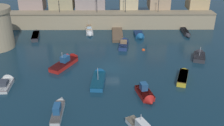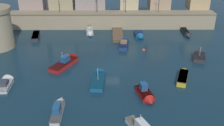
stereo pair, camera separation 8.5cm
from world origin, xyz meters
name	(u,v)px [view 1 (the left image)]	position (x,y,z in m)	size (l,w,h in m)	color
ground_plane	(112,68)	(0.00, 0.00, 0.00)	(117.59, 117.59, 0.00)	#112D3D
quay_wall	(111,20)	(0.00, 21.27, 1.88)	(47.71, 3.65, 3.75)	tan
pier_dock	(118,35)	(1.32, 15.48, 0.30)	(2.26, 8.25, 0.70)	brown
quay_lamp_0	(59,3)	(-11.99, 21.27, 5.79)	(0.32, 0.32, 3.01)	black
quay_lamp_1	(97,1)	(-3.31, 21.27, 6.26)	(0.32, 0.32, 3.84)	black
quay_lamp_2	(125,1)	(3.24, 21.27, 6.22)	(0.32, 0.32, 3.77)	black
quay_lamp_3	(159,3)	(10.83, 21.27, 5.89)	(0.32, 0.32, 3.19)	black
moored_boat_0	(99,77)	(-2.01, -3.97, 0.40)	(2.20, 6.64, 3.15)	#195689
moored_boat_1	(68,61)	(-7.55, 1.61, 0.48)	(4.92, 7.18, 3.19)	red
moored_boat_2	(186,33)	(16.50, 16.48, 0.34)	(1.34, 6.72, 1.12)	#333338
moored_boat_3	(6,82)	(-15.61, -5.31, 0.36)	(2.03, 4.90, 1.76)	silver
moored_boat_4	(124,43)	(2.46, 9.84, 0.50)	(2.32, 5.70, 1.71)	navy
moored_boat_5	(199,56)	(15.61, 3.85, 0.44)	(3.03, 4.55, 2.85)	#333338
moored_boat_6	(36,35)	(-16.31, 15.07, 0.44)	(2.36, 6.64, 1.27)	#333338
moored_boat_7	(183,75)	(10.92, -3.53, 0.45)	(3.11, 5.85, 1.22)	gold
moored_boat_8	(59,109)	(-6.73, -12.07, 0.47)	(1.24, 5.91, 1.79)	silver
moored_boat_9	(89,32)	(-4.90, 17.04, 0.45)	(2.12, 5.82, 3.13)	white
moored_boat_11	(139,35)	(6.00, 14.73, 0.37)	(2.09, 4.51, 1.70)	#195689
moored_boat_12	(146,95)	(4.54, -9.01, 0.47)	(2.67, 4.76, 2.11)	red
mooring_buoy_0	(143,50)	(6.07, 7.48, 0.00)	(0.63, 0.63, 0.63)	#EA4C19
mooring_buoy_1	(67,56)	(-8.16, 4.98, 0.00)	(0.73, 0.73, 0.73)	red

